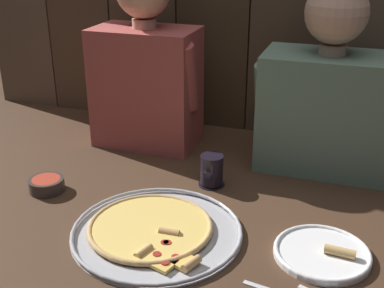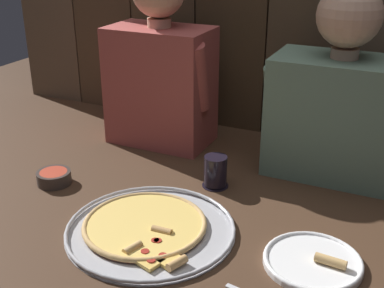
{
  "view_description": "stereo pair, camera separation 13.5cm",
  "coord_description": "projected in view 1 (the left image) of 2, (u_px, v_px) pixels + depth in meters",
  "views": [
    {
      "loc": [
        0.38,
        -1.07,
        0.72
      ],
      "look_at": [
        -0.01,
        0.1,
        0.18
      ],
      "focal_mm": 47.06,
      "sensor_mm": 36.0,
      "label": 1
    },
    {
      "loc": [
        0.51,
        -1.02,
        0.72
      ],
      "look_at": [
        -0.01,
        0.1,
        0.18
      ],
      "focal_mm": 47.06,
      "sensor_mm": 36.0,
      "label": 2
    }
  ],
  "objects": [
    {
      "name": "diner_right",
      "position": [
        328.0,
        89.0,
        1.54
      ],
      "size": [
        0.44,
        0.24,
        0.59
      ],
      "color": "slate",
      "rests_on": "ground"
    },
    {
      "name": "diner_left",
      "position": [
        146.0,
        64.0,
        1.7
      ],
      "size": [
        0.39,
        0.21,
        0.62
      ],
      "color": "#AD4C47",
      "rests_on": "ground"
    },
    {
      "name": "dipping_bowl",
      "position": [
        47.0,
        184.0,
        1.48
      ],
      "size": [
        0.1,
        0.1,
        0.04
      ],
      "color": "#3D332D",
      "rests_on": "ground"
    },
    {
      "name": "pizza_tray",
      "position": [
        154.0,
        230.0,
        1.28
      ],
      "size": [
        0.43,
        0.43,
        0.03
      ],
      "color": "#B2B2B7",
      "rests_on": "ground"
    },
    {
      "name": "dinner_plate",
      "position": [
        322.0,
        253.0,
        1.19
      ],
      "size": [
        0.23,
        0.23,
        0.03
      ],
      "color": "white",
      "rests_on": "ground"
    },
    {
      "name": "ground_plane",
      "position": [
        185.0,
        221.0,
        1.33
      ],
      "size": [
        3.2,
        3.2,
        0.0
      ],
      "primitive_type": "plane",
      "color": "#422B1C"
    },
    {
      "name": "drinking_glass",
      "position": [
        212.0,
        171.0,
        1.5
      ],
      "size": [
        0.08,
        0.08,
        0.1
      ],
      "color": "black",
      "rests_on": "ground"
    }
  ]
}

